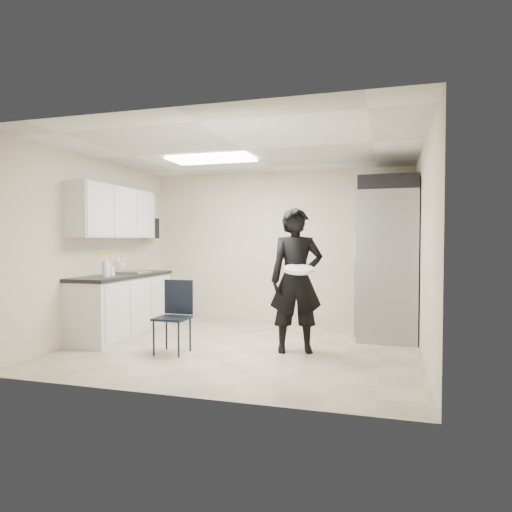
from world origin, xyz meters
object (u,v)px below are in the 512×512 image
(commercial_fridge, at_px, (387,265))
(man_tuxedo, at_px, (296,280))
(lower_counter, at_px, (123,306))
(folding_chair, at_px, (172,318))

(commercial_fridge, height_order, man_tuxedo, commercial_fridge)
(lower_counter, bearing_deg, folding_chair, -33.07)
(lower_counter, distance_m, commercial_fridge, 3.98)
(lower_counter, bearing_deg, commercial_fridge, 15.88)
(lower_counter, xyz_separation_m, man_tuxedo, (2.68, -0.28, 0.48))
(commercial_fridge, bearing_deg, man_tuxedo, -129.13)
(lower_counter, xyz_separation_m, commercial_fridge, (3.78, 1.07, 0.62))
(lower_counter, relative_size, man_tuxedo, 1.04)
(lower_counter, height_order, folding_chair, folding_chair)
(commercial_fridge, distance_m, folding_chair, 3.23)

